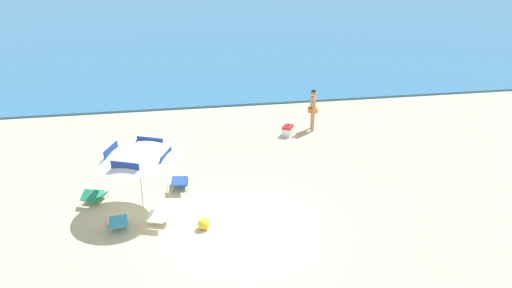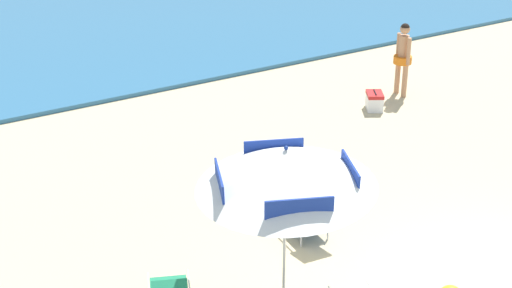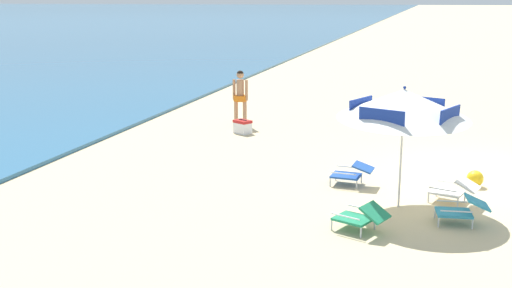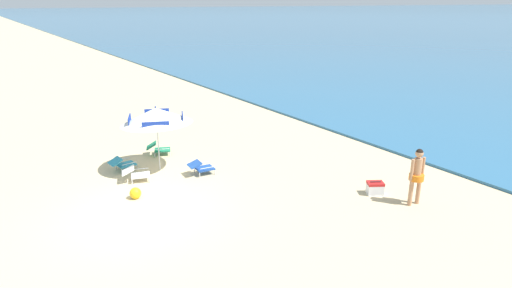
# 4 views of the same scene
# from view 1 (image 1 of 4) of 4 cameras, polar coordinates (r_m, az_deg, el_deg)

# --- Properties ---
(ground_plane) EXTENTS (800.00, 800.00, 0.00)m
(ground_plane) POSITION_cam_1_polar(r_m,az_deg,el_deg) (16.55, -1.53, -8.76)
(ground_plane) COLOR #CCB78C
(beach_umbrella_striped_main) EXTENTS (2.93, 2.91, 2.34)m
(beach_umbrella_striped_main) POSITION_cam_1_polar(r_m,az_deg,el_deg) (17.03, -11.92, -0.61)
(beach_umbrella_striped_main) COLOR silver
(beach_umbrella_striped_main) RESTS_ON ground
(lounge_chair_under_umbrella) EXTENTS (0.83, 1.02, 0.52)m
(lounge_chair_under_umbrella) POSITION_cam_1_polar(r_m,az_deg,el_deg) (18.46, -16.13, -5.01)
(lounge_chair_under_umbrella) COLOR #1E7F56
(lounge_chair_under_umbrella) RESTS_ON ground
(lounge_chair_beside_umbrella) EXTENTS (0.64, 0.94, 0.51)m
(lounge_chair_beside_umbrella) POSITION_cam_1_polar(r_m,az_deg,el_deg) (16.92, -13.80, -7.63)
(lounge_chair_beside_umbrella) COLOR teal
(lounge_chair_beside_umbrella) RESTS_ON ground
(lounge_chair_facing_sea) EXTENTS (0.63, 0.91, 0.50)m
(lounge_chair_facing_sea) POSITION_cam_1_polar(r_m,az_deg,el_deg) (18.69, -7.74, -3.78)
(lounge_chair_facing_sea) COLOR #1E4799
(lounge_chair_facing_sea) RESTS_ON ground
(lounge_chair_spare_folded) EXTENTS (0.78, 1.00, 0.51)m
(lounge_chair_spare_folded) POSITION_cam_1_polar(r_m,az_deg,el_deg) (16.92, -9.78, -7.24)
(lounge_chair_spare_folded) COLOR white
(lounge_chair_spare_folded) RESTS_ON ground
(person_standing_near_shore) EXTENTS (0.42, 0.51, 1.73)m
(person_standing_near_shore) POSITION_cam_1_polar(r_m,az_deg,el_deg) (22.86, 5.81, 3.79)
(person_standing_near_shore) COLOR tan
(person_standing_near_shore) RESTS_ON ground
(cooler_box) EXTENTS (0.55, 0.60, 0.43)m
(cooler_box) POSITION_cam_1_polar(r_m,az_deg,el_deg) (22.56, 3.24, 1.38)
(cooler_box) COLOR white
(cooler_box) RESTS_ON ground
(beach_ball) EXTENTS (0.35, 0.35, 0.35)m
(beach_ball) POSITION_cam_1_polar(r_m,az_deg,el_deg) (16.58, -5.34, -8.08)
(beach_ball) COLOR yellow
(beach_ball) RESTS_ON ground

